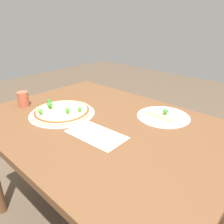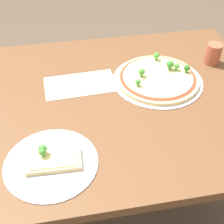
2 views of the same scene
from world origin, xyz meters
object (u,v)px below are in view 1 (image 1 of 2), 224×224
object	(u,v)px
dining_table	(102,137)
pizza_tray_whole	(62,112)
drinking_cup	(23,99)
pizza_tray_slice	(163,115)

from	to	relation	value
dining_table	pizza_tray_whole	bearing A→B (deg)	17.82
pizza_tray_whole	drinking_cup	bearing A→B (deg)	17.90
dining_table	pizza_tray_slice	bearing A→B (deg)	-125.32
pizza_tray_slice	dining_table	bearing A→B (deg)	54.68
pizza_tray_whole	pizza_tray_slice	size ratio (longest dim) A/B	1.27
dining_table	pizza_tray_whole	distance (m)	0.27
pizza_tray_whole	pizza_tray_slice	bearing A→B (deg)	-141.00
drinking_cup	pizza_tray_whole	bearing A→B (deg)	-162.10
dining_table	drinking_cup	xyz separation A→B (m)	(0.51, 0.17, 0.13)
pizza_tray_whole	pizza_tray_slice	world-z (taller)	pizza_tray_whole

